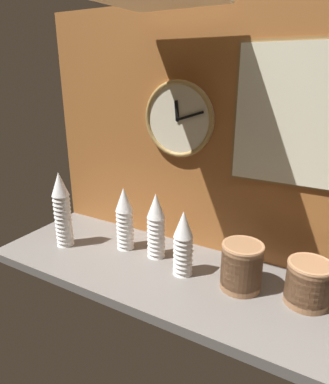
% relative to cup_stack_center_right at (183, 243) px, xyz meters
% --- Properties ---
extents(ground_plane, '(1.60, 0.56, 0.04)m').
position_rel_cup_stack_center_right_xyz_m(ground_plane, '(-0.04, -0.00, -0.16)').
color(ground_plane, slate).
extents(wall_tiled_back, '(1.60, 0.03, 1.05)m').
position_rel_cup_stack_center_right_xyz_m(wall_tiled_back, '(-0.04, 0.26, 0.39)').
color(wall_tiled_back, '#A3602D').
rests_on(wall_tiled_back, ground_plane).
extents(cup_stack_center_right, '(0.08, 0.08, 0.28)m').
position_rel_cup_stack_center_right_xyz_m(cup_stack_center_right, '(0.00, 0.00, 0.00)').
color(cup_stack_center_right, white).
rests_on(cup_stack_center_right, ground_plane).
extents(cup_stack_center_left, '(0.08, 0.08, 0.30)m').
position_rel_cup_stack_center_right_xyz_m(cup_stack_center_left, '(-0.33, 0.06, 0.01)').
color(cup_stack_center_left, white).
rests_on(cup_stack_center_left, ground_plane).
extents(cup_stack_far_left, '(0.08, 0.08, 0.36)m').
position_rel_cup_stack_center_right_xyz_m(cup_stack_far_left, '(-0.60, -0.06, 0.04)').
color(cup_stack_far_left, white).
rests_on(cup_stack_far_left, ground_plane).
extents(cup_stack_center, '(0.08, 0.08, 0.30)m').
position_rel_cup_stack_center_right_xyz_m(cup_stack_center, '(-0.17, 0.07, 0.01)').
color(cup_stack_center, white).
rests_on(cup_stack_center, ground_plane).
extents(bowl_stack_right, '(0.16, 0.16, 0.19)m').
position_rel_cup_stack_center_right_xyz_m(bowl_stack_right, '(0.23, 0.02, -0.04)').
color(bowl_stack_right, '#996B47').
rests_on(bowl_stack_right, ground_plane).
extents(bowl_stack_far_right, '(0.16, 0.16, 0.16)m').
position_rel_cup_stack_center_right_xyz_m(bowl_stack_far_right, '(0.47, 0.05, -0.05)').
color(bowl_stack_far_right, '#996B47').
rests_on(bowl_stack_far_right, ground_plane).
extents(wall_clock, '(0.33, 0.03, 0.33)m').
position_rel_cup_stack_center_right_xyz_m(wall_clock, '(-0.15, 0.23, 0.45)').
color(wall_clock, beige).
extents(menu_board, '(0.45, 0.01, 0.53)m').
position_rel_cup_stack_center_right_xyz_m(menu_board, '(0.32, 0.24, 0.49)').
color(menu_board, olive).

